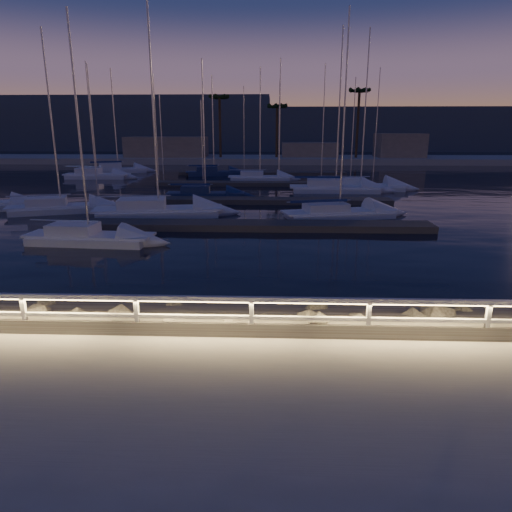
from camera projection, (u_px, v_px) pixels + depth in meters
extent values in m
plane|color=#ADA99C|center=(214.00, 334.00, 11.95)|extent=(400.00, 400.00, 0.00)
cube|color=#ADA99C|center=(198.00, 390.00, 9.57)|extent=(240.00, 5.00, 0.20)
cube|color=slate|center=(220.00, 322.00, 13.47)|extent=(240.00, 3.45, 1.29)
plane|color=black|center=(266.00, 160.00, 89.13)|extent=(320.00, 320.00, 0.00)
plane|color=black|center=(215.00, 375.00, 12.27)|extent=(400.00, 400.00, 0.00)
cube|color=white|center=(24.00, 314.00, 12.00)|extent=(0.11, 0.11, 1.00)
cube|color=white|center=(137.00, 316.00, 11.89)|extent=(0.11, 0.11, 1.00)
cube|color=white|center=(252.00, 317.00, 11.78)|extent=(0.11, 0.11, 1.00)
cube|color=white|center=(368.00, 319.00, 11.66)|extent=(0.11, 0.11, 1.00)
cube|color=white|center=(488.00, 321.00, 11.55)|extent=(0.11, 0.11, 1.00)
cube|color=white|center=(213.00, 299.00, 11.68)|extent=(44.00, 0.12, 0.12)
cube|color=white|center=(213.00, 317.00, 11.81)|extent=(44.00, 0.09, 0.09)
cube|color=#F0C16C|center=(213.00, 302.00, 11.68)|extent=(44.00, 0.04, 0.03)
sphere|color=slate|center=(135.00, 316.00, 13.84)|extent=(0.83, 0.83, 0.83)
sphere|color=slate|center=(174.00, 312.00, 14.58)|extent=(0.80, 0.80, 0.80)
cube|color=#514943|center=(248.00, 226.00, 27.46)|extent=(22.00, 2.00, 0.40)
cube|color=#514943|center=(255.00, 201.00, 37.09)|extent=(22.00, 2.00, 0.40)
cube|color=#514943|center=(259.00, 184.00, 48.64)|extent=(22.00, 2.00, 0.40)
cube|color=#514943|center=(262.00, 173.00, 60.19)|extent=(22.00, 2.00, 0.40)
cube|color=#ADA99C|center=(266.00, 160.00, 83.25)|extent=(160.00, 14.00, 1.20)
cube|color=gray|center=(167.00, 149.00, 83.38)|extent=(14.00, 8.00, 4.00)
cube|color=gray|center=(309.00, 151.00, 83.51)|extent=(10.00, 6.00, 3.00)
cube|color=gray|center=(399.00, 147.00, 81.74)|extent=(8.00, 7.00, 4.60)
cylinder|color=#4E3924|center=(220.00, 127.00, 80.05)|extent=(0.44, 0.44, 10.50)
cylinder|color=#4E3924|center=(277.00, 131.00, 80.84)|extent=(0.44, 0.44, 9.00)
cylinder|color=#4E3924|center=(358.00, 124.00, 79.03)|extent=(0.44, 0.44, 11.50)
cube|color=#364154|center=(269.00, 134.00, 136.04)|extent=(220.00, 30.00, 14.00)
cube|color=#364154|center=(84.00, 127.00, 147.36)|extent=(120.00, 25.00, 18.00)
cube|color=silver|center=(90.00, 241.00, 23.92)|extent=(6.30, 2.52, 0.48)
cube|color=silver|center=(89.00, 235.00, 23.84)|extent=(6.79, 2.26, 0.13)
cube|color=silver|center=(73.00, 229.00, 23.85)|extent=(2.51, 1.72, 0.57)
cylinder|color=#B2B1B6|center=(79.00, 127.00, 22.38)|extent=(0.10, 0.10, 10.70)
cylinder|color=#B2B1B6|center=(65.00, 221.00, 23.78)|extent=(3.84, 0.37, 0.07)
cube|color=silver|center=(159.00, 214.00, 31.51)|extent=(8.39, 3.94, 0.58)
cube|color=silver|center=(159.00, 209.00, 31.41)|extent=(8.99, 3.65, 0.16)
cube|color=silver|center=(142.00, 204.00, 31.18)|extent=(3.42, 2.49, 0.69)
cylinder|color=#B2B1B6|center=(153.00, 100.00, 29.50)|extent=(0.13, 0.13, 14.00)
cylinder|color=#B2B1B6|center=(133.00, 196.00, 30.97)|extent=(4.99, 0.89, 0.08)
cube|color=silver|center=(62.00, 210.00, 32.93)|extent=(7.10, 4.36, 0.52)
cube|color=silver|center=(61.00, 206.00, 32.84)|extent=(7.51, 4.23, 0.14)
cube|color=silver|center=(47.00, 202.00, 32.48)|extent=(3.03, 2.46, 0.62)
cylinder|color=#B2B1B6|center=(51.00, 120.00, 31.25)|extent=(0.11, 0.11, 11.69)
cylinder|color=#B2B1B6|center=(39.00, 195.00, 32.22)|extent=(3.99, 1.48, 0.08)
cube|color=silver|center=(335.00, 191.00, 43.54)|extent=(8.08, 2.84, 0.58)
cube|color=silver|center=(336.00, 187.00, 43.45)|extent=(8.75, 2.45, 0.16)
cube|color=silver|center=(324.00, 183.00, 43.41)|extent=(3.16, 2.07, 0.68)
cylinder|color=#B2B1B6|center=(339.00, 109.00, 41.55)|extent=(0.13, 0.13, 13.95)
cylinder|color=#B2B1B6|center=(318.00, 177.00, 43.30)|extent=(5.02, 0.18, 0.08)
cube|color=silver|center=(339.00, 216.00, 30.89)|extent=(7.55, 4.17, 0.48)
cube|color=silver|center=(340.00, 211.00, 30.81)|extent=(8.03, 3.98, 0.13)
cube|color=silver|center=(326.00, 207.00, 30.51)|extent=(3.16, 2.45, 0.57)
cylinder|color=#B2B1B6|center=(344.00, 114.00, 29.12)|extent=(0.10, 0.10, 12.45)
cylinder|color=#B2B1B6|center=(319.00, 201.00, 30.29)|extent=(4.35, 1.23, 0.07)
cube|color=silver|center=(97.00, 177.00, 55.58)|extent=(7.22, 2.51, 0.61)
cube|color=silver|center=(97.00, 174.00, 55.48)|extent=(7.81, 2.16, 0.17)
cube|color=silver|center=(89.00, 171.00, 55.39)|extent=(2.82, 1.84, 0.72)
cylinder|color=#B2B1B6|center=(92.00, 120.00, 53.78)|extent=(0.13, 0.13, 12.46)
cylinder|color=#B2B1B6|center=(84.00, 166.00, 55.26)|extent=(4.49, 0.16, 0.09)
cube|color=navy|center=(206.00, 196.00, 39.73)|extent=(6.32, 2.44, 0.48)
cube|color=navy|center=(206.00, 193.00, 39.65)|extent=(6.82, 2.16, 0.13)
cube|color=navy|center=(196.00, 189.00, 39.55)|extent=(2.50, 1.69, 0.57)
cylinder|color=#B2B1B6|center=(204.00, 128.00, 38.18)|extent=(0.11, 0.11, 10.77)
cylinder|color=#B2B1B6|center=(190.00, 184.00, 39.42)|extent=(3.88, 0.30, 0.07)
cube|color=silver|center=(260.00, 179.00, 53.62)|extent=(6.95, 2.55, 0.49)
cube|color=silver|center=(260.00, 176.00, 53.54)|extent=(7.51, 2.22, 0.13)
cube|color=silver|center=(252.00, 174.00, 53.46)|extent=(2.73, 1.82, 0.58)
cylinder|color=#B2B1B6|center=(260.00, 123.00, 51.92)|extent=(0.11, 0.11, 11.92)
cylinder|color=#B2B1B6|center=(248.00, 170.00, 53.34)|extent=(4.29, 0.23, 0.07)
cube|color=silver|center=(360.00, 189.00, 45.07)|extent=(8.23, 2.99, 0.55)
cube|color=silver|center=(361.00, 185.00, 44.98)|extent=(8.89, 2.60, 0.15)
cube|color=silver|center=(349.00, 181.00, 44.96)|extent=(3.23, 2.14, 0.64)
cylinder|color=#B2B1B6|center=(365.00, 109.00, 43.06)|extent=(0.12, 0.12, 14.13)
cylinder|color=#B2B1B6|center=(344.00, 176.00, 44.87)|extent=(5.09, 0.25, 0.08)
cube|color=silver|center=(119.00, 172.00, 63.16)|extent=(7.78, 5.13, 0.63)
cube|color=silver|center=(118.00, 169.00, 63.05)|extent=(8.21, 5.03, 0.17)
cube|color=silver|center=(110.00, 166.00, 62.60)|extent=(3.37, 2.82, 0.74)
cylinder|color=#B2B1B6|center=(114.00, 119.00, 61.30)|extent=(0.14, 0.14, 12.85)
cylinder|color=#B2B1B6|center=(106.00, 162.00, 62.28)|extent=(4.30, 1.87, 0.09)
cube|color=navy|center=(214.00, 174.00, 59.48)|extent=(7.07, 3.61, 0.53)
cube|color=navy|center=(214.00, 172.00, 59.39)|extent=(7.54, 3.40, 0.14)
cube|color=navy|center=(207.00, 169.00, 59.14)|extent=(2.92, 2.20, 0.62)
cylinder|color=#B2B1B6|center=(213.00, 124.00, 57.79)|extent=(0.11, 0.11, 11.71)
cylinder|color=#B2B1B6|center=(203.00, 165.00, 58.94)|extent=(4.14, 0.96, 0.08)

